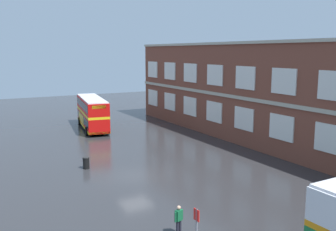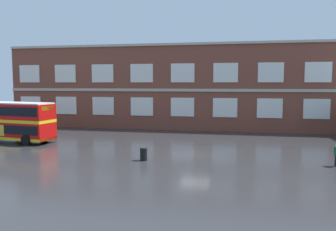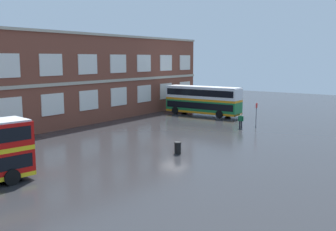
# 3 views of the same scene
# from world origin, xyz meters

# --- Properties ---
(ground_plane) EXTENTS (120.00, 120.00, 0.00)m
(ground_plane) POSITION_xyz_m (0.00, 2.00, 0.00)
(ground_plane) COLOR #2B2B2D
(brick_terminal_building) EXTENTS (53.23, 8.19, 11.05)m
(brick_terminal_building) POSITION_xyz_m (-0.54, 17.98, 5.38)
(brick_terminal_building) COLOR brown
(brick_terminal_building) RESTS_ON ground
(double_decker_near) EXTENTS (11.27, 4.30, 4.07)m
(double_decker_near) POSITION_xyz_m (-20.27, 2.95, 2.15)
(double_decker_near) COLOR red
(double_decker_near) RESTS_ON ground
(station_litter_bin) EXTENTS (0.60, 0.60, 1.03)m
(station_litter_bin) POSITION_xyz_m (-3.74, -2.97, 0.52)
(station_litter_bin) COLOR black
(station_litter_bin) RESTS_ON ground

